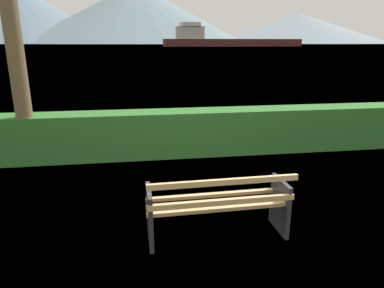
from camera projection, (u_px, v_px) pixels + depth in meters
name	position (u px, v px, depth m)	size (l,w,h in m)	color
ground_plane	(216.00, 234.00, 4.28)	(1400.00, 1400.00, 0.00)	#4C6B33
water_surface	(137.00, 45.00, 294.71)	(620.00, 620.00, 0.00)	slate
park_bench	(218.00, 206.00, 4.10)	(1.71, 0.61, 0.87)	tan
hedge_row	(182.00, 133.00, 7.25)	(13.30, 0.68, 0.93)	#2D6B28
cargo_ship_large	(223.00, 40.00, 182.67)	(75.41, 14.84, 11.92)	#471E19
distant_hills	(114.00, 16.00, 528.52)	(720.41, 352.44, 87.33)	slate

